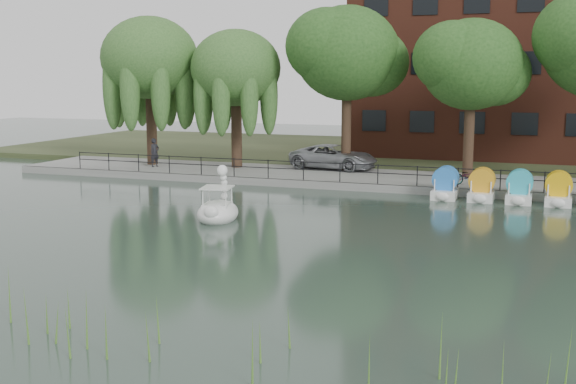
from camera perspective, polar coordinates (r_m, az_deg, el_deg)
The scene contains 16 objects.
ground_plane at distance 25.30m, azimuth -4.18°, elevation -4.21°, with size 120.00×120.00×0.00m, color #3B5145.
promenade at distance 40.14m, azimuth 5.19°, elevation 1.07°, with size 40.00×6.00×0.40m, color gray.
kerb at distance 37.33m, azimuth 4.03°, elevation 0.47°, with size 40.00×0.25×0.40m, color gray.
land_strip at distance 53.70m, azimuth 9.03°, elevation 3.03°, with size 60.00×22.00×0.36m, color #47512D.
railing at distance 37.39m, azimuth 4.13°, elevation 1.94°, with size 32.00×0.05×1.00m.
apartment_building at distance 52.61m, azimuth 16.97°, elevation 12.64°, with size 20.00×10.07×18.00m.
willow_left at distance 45.29m, azimuth -10.89°, elevation 10.33°, with size 5.88×5.88×9.01m.
willow_mid at distance 43.19m, azimuth -4.14°, elevation 9.70°, with size 5.32×5.32×8.15m.
broadleaf_center at distance 41.95m, azimuth 4.70°, elevation 10.82°, with size 6.00×6.00×9.25m.
broadleaf_right at distance 40.15m, azimuth 14.31°, elevation 9.68°, with size 5.40×5.40×8.32m.
minivan at distance 42.54m, azimuth 3.64°, elevation 2.93°, with size 5.91×2.71×1.64m, color gray.
bicycle at distance 37.28m, azimuth 14.10°, elevation 1.29°, with size 1.72×0.60×1.00m, color gray.
pedestrian at distance 44.17m, azimuth -10.49°, elevation 3.25°, with size 0.71×0.48×1.98m, color black.
swan_boat at distance 29.66m, azimuth -5.54°, elevation -1.29°, with size 2.09×2.83×2.17m.
pedal_boat_row at distance 35.18m, azimuth 17.82°, elevation 0.18°, with size 7.95×1.70×1.40m.
reed_bank at distance 16.15m, azimuth -11.62°, elevation -10.01°, with size 24.00×2.40×1.20m.
Camera 1 is at (10.11, -22.43, 5.87)m, focal length 45.00 mm.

